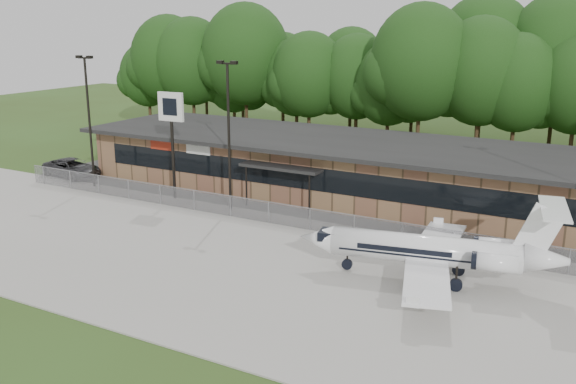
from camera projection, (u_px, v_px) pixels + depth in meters
The scene contains 11 objects.
ground at pixel (116, 318), 28.52m from camera, with size 160.00×160.00×0.00m, color #334318.
apron at pixel (219, 260), 35.26m from camera, with size 64.00×18.00×0.08m, color #9E9B93.
parking_lot at pixel (314, 208), 44.96m from camera, with size 50.00×9.00×0.06m, color #383835.
terminal at pixel (341, 166), 48.15m from camera, with size 41.00×11.65×4.30m.
fence at pixel (282, 215), 40.97m from camera, with size 46.00×0.04×1.52m.
treeline at pixel (420, 77), 61.99m from camera, with size 72.00×12.00×15.00m, color #1B3812, non-canonical shape.
light_pole_left at pixel (89, 112), 49.34m from camera, with size 1.55×0.30×10.23m.
light_pole_mid at pixel (229, 125), 43.23m from camera, with size 1.55×0.30×10.23m.
business_jet at pixel (434, 252), 32.08m from camera, with size 13.37×12.00×4.51m.
suv at pixel (72, 168), 53.82m from camera, with size 2.58×5.60×1.55m, color #2C2B2E.
pole_sign at pixel (171, 118), 45.89m from camera, with size 2.07×0.34×7.87m.
Camera 1 is at (19.39, -19.04, 12.86)m, focal length 40.00 mm.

